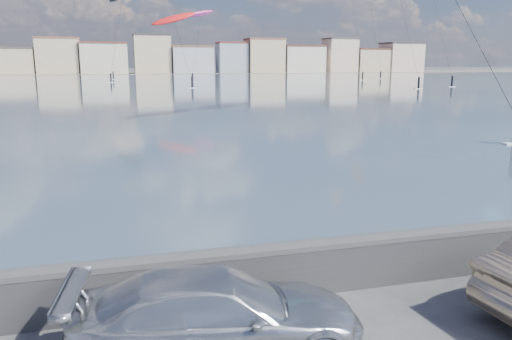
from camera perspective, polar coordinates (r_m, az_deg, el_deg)
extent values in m
cube|color=#3B4D69|center=(97.29, -14.45, 9.35)|extent=(500.00, 177.00, 0.00)
cube|color=#4C473D|center=(205.73, -15.04, 10.68)|extent=(500.00, 60.00, 0.00)
cube|color=#28282B|center=(9.40, -3.89, -12.49)|extent=(400.00, 0.35, 0.90)
cylinder|color=#28282B|center=(9.22, -3.93, -9.95)|extent=(400.00, 0.36, 0.36)
cube|color=beige|center=(194.56, -25.62, 11.09)|extent=(12.00, 10.00, 8.50)
cube|color=#4C423D|center=(194.61, -25.75, 12.43)|extent=(12.24, 10.20, 0.60)
cube|color=beige|center=(192.71, -21.64, 11.95)|extent=(14.00, 11.00, 12.00)
cube|color=brown|center=(192.87, -21.80, 13.81)|extent=(14.28, 11.22, 0.60)
cube|color=beige|center=(191.73, -16.92, 12.05)|extent=(16.00, 13.00, 10.50)
cube|color=brown|center=(191.84, -17.03, 13.71)|extent=(16.32, 13.26, 0.60)
cube|color=beige|center=(192.11, -11.76, 12.77)|extent=(13.00, 10.00, 13.50)
cube|color=#383330|center=(192.33, -11.85, 14.86)|extent=(13.26, 10.20, 0.60)
cube|color=#B2B7C6|center=(193.59, -7.35, 12.32)|extent=(15.00, 12.00, 9.50)
cube|color=brown|center=(193.67, -7.39, 13.81)|extent=(15.30, 12.24, 0.60)
cube|color=#9EA8B7|center=(196.37, -2.76, 12.62)|extent=(11.00, 9.00, 11.00)
cube|color=brown|center=(196.49, -2.78, 14.31)|extent=(11.22, 9.18, 0.60)
cube|color=beige|center=(199.60, 0.97, 12.84)|extent=(14.00, 11.00, 12.50)
cube|color=brown|center=(199.77, 0.98, 14.72)|extent=(14.28, 11.22, 0.60)
cube|color=silver|center=(204.46, 5.25, 12.43)|extent=(16.00, 12.00, 10.00)
cube|color=#562D23|center=(204.54, 5.28, 13.92)|extent=(16.32, 12.24, 0.60)
cube|color=beige|center=(210.78, 9.57, 12.72)|extent=(12.00, 10.00, 13.00)
cube|color=#4C423D|center=(210.95, 9.64, 14.57)|extent=(12.24, 10.20, 0.60)
cube|color=beige|center=(216.73, 12.87, 12.04)|extent=(14.00, 11.00, 9.00)
cube|color=#562D23|center=(216.78, 12.93, 13.31)|extent=(14.28, 11.22, 0.60)
cube|color=beige|center=(223.86, 16.24, 12.18)|extent=(15.00, 12.00, 11.50)
cube|color=#383330|center=(223.98, 16.33, 13.73)|extent=(15.30, 12.24, 0.60)
imported|color=#B7BABF|center=(7.85, -4.42, -16.19)|extent=(4.65, 2.32, 1.30)
cube|color=white|center=(94.93, 21.46, 8.85)|extent=(1.40, 0.42, 0.08)
cylinder|color=black|center=(94.89, 21.50, 9.39)|extent=(0.36, 0.36, 1.70)
sphere|color=black|center=(94.86, 21.54, 9.94)|extent=(0.28, 0.28, 0.28)
ellipsoid|color=red|center=(97.52, -9.45, 16.67)|extent=(8.43, 2.85, 3.92)
cube|color=white|center=(85.04, -7.29, 9.29)|extent=(1.40, 0.42, 0.08)
cylinder|color=black|center=(85.00, -7.31, 9.89)|extent=(0.36, 0.36, 1.70)
sphere|color=black|center=(84.97, -7.32, 10.50)|extent=(0.28, 0.28, 0.28)
cylinder|color=black|center=(91.09, -8.44, 13.63)|extent=(1.48, 12.59, 10.80)
cube|color=white|center=(134.02, 14.03, 10.10)|extent=(1.40, 0.42, 0.08)
cylinder|color=black|center=(134.00, 14.05, 10.48)|extent=(0.36, 0.36, 1.70)
sphere|color=black|center=(133.98, 14.07, 10.86)|extent=(0.28, 0.28, 0.28)
cylinder|color=black|center=(139.02, 13.24, 16.06)|extent=(0.03, 10.76, 25.89)
cube|color=white|center=(86.15, 18.06, 8.83)|extent=(1.40, 0.42, 0.08)
cylinder|color=black|center=(86.11, 18.10, 9.42)|extent=(0.36, 0.36, 1.70)
sphere|color=black|center=(86.07, 18.14, 10.02)|extent=(0.28, 0.28, 0.28)
cube|color=white|center=(130.52, -15.98, 9.94)|extent=(1.40, 0.42, 0.08)
cylinder|color=black|center=(130.49, -16.00, 10.34)|extent=(0.36, 0.36, 1.70)
sphere|color=black|center=(130.47, -16.02, 10.73)|extent=(0.28, 0.28, 0.28)
cylinder|color=black|center=(135.00, -15.73, 16.61)|extent=(2.94, 8.24, 28.51)
ellipsoid|color=#E5338C|center=(120.92, -6.30, 17.34)|extent=(8.68, 9.23, 3.32)
cube|color=white|center=(109.36, -7.25, 9.94)|extent=(1.40, 0.42, 0.08)
cylinder|color=black|center=(109.33, -7.26, 10.41)|extent=(0.36, 0.36, 1.70)
sphere|color=black|center=(109.31, -7.27, 10.88)|extent=(0.28, 0.28, 0.28)
cylinder|color=black|center=(114.92, -6.77, 14.14)|extent=(3.91, 10.74, 13.87)
cube|color=white|center=(122.60, 12.07, 10.02)|extent=(1.40, 0.42, 0.08)
cylinder|color=black|center=(122.57, 12.09, 10.44)|extent=(0.36, 0.36, 1.70)
sphere|color=black|center=(122.55, 12.10, 10.86)|extent=(0.28, 0.28, 0.28)
cylinder|color=black|center=(130.41, 11.09, 17.70)|extent=(1.48, 15.53, 31.68)
cube|color=white|center=(111.00, -16.23, 9.59)|extent=(1.40, 0.42, 0.08)
cylinder|color=black|center=(110.97, -16.25, 10.05)|extent=(0.36, 0.36, 1.70)
sphere|color=black|center=(110.94, -16.28, 10.52)|extent=(0.28, 0.28, 0.28)
cylinder|color=black|center=(118.08, -15.59, 14.89)|extent=(3.68, 14.06, 18.61)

